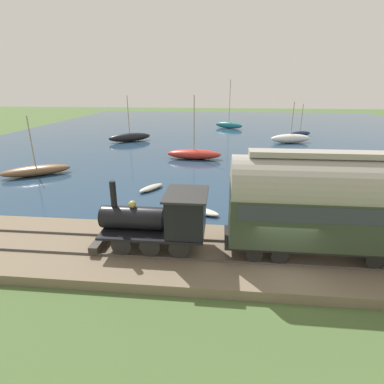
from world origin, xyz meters
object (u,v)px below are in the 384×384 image
at_px(sailboat_black, 130,137).
at_px(sailboat_brown, 36,170).
at_px(steam_locomotive, 164,217).
at_px(passenger_coach, 327,202).
at_px(sailboat_navy, 300,134).
at_px(rowboat_near_shore, 266,202).
at_px(sailboat_white, 290,138).
at_px(rowboat_mid_harbor, 151,188).
at_px(sailboat_red, 194,154).
at_px(rowboat_off_pier, 199,210).
at_px(sailboat_teal, 229,125).

bearing_deg(sailboat_black, sailboat_brown, 134.09).
distance_m(steam_locomotive, passenger_coach, 7.40).
distance_m(sailboat_navy, rowboat_near_shore, 32.34).
bearing_deg(sailboat_black, sailboat_white, -122.24).
distance_m(sailboat_brown, rowboat_mid_harbor, 12.00).
xyz_separation_m(sailboat_brown, rowboat_mid_harbor, (-2.95, -11.63, -0.31)).
bearing_deg(rowboat_near_shore, sailboat_black, -20.68).
height_order(sailboat_black, sailboat_brown, sailboat_black).
xyz_separation_m(sailboat_white, sailboat_red, (-11.29, 13.07, -0.08)).
distance_m(steam_locomotive, rowboat_off_pier, 6.04).
distance_m(sailboat_white, rowboat_mid_harbor, 27.18).
xyz_separation_m(passenger_coach, sailboat_black, (30.94, 18.40, -2.61)).
bearing_deg(sailboat_red, sailboat_brown, 121.62).
height_order(sailboat_black, rowboat_mid_harbor, sailboat_black).
height_order(sailboat_teal, sailboat_navy, sailboat_teal).
bearing_deg(rowboat_mid_harbor, steam_locomotive, 139.29).
bearing_deg(sailboat_brown, sailboat_white, -87.57).
xyz_separation_m(rowboat_off_pier, rowboat_mid_harbor, (4.21, 4.21, 0.01)).
bearing_deg(passenger_coach, sailboat_black, 30.74).
height_order(sailboat_brown, sailboat_navy, sailboat_brown).
distance_m(sailboat_white, rowboat_off_pier, 28.82).
bearing_deg(steam_locomotive, sailboat_red, 1.35).
xyz_separation_m(passenger_coach, sailboat_brown, (12.73, 21.93, -2.76)).
bearing_deg(sailboat_brown, rowboat_near_shore, -137.95).
distance_m(sailboat_black, sailboat_white, 23.69).
bearing_deg(sailboat_brown, sailboat_navy, -82.67).
bearing_deg(sailboat_red, sailboat_black, 48.10).
distance_m(steam_locomotive, sailboat_white, 34.47).
bearing_deg(sailboat_white, rowboat_near_shore, 152.45).
xyz_separation_m(sailboat_brown, sailboat_red, (8.05, -14.12, 0.09)).
bearing_deg(sailboat_red, sailboat_navy, -40.43).
distance_m(sailboat_teal, rowboat_mid_harbor, 37.45).
bearing_deg(sailboat_red, rowboat_off_pier, -171.60).
distance_m(passenger_coach, sailboat_teal, 46.79).
distance_m(sailboat_brown, rowboat_near_shore, 21.17).
bearing_deg(steam_locomotive, sailboat_white, -21.43).
relative_size(sailboat_black, sailboat_red, 0.94).
bearing_deg(sailboat_navy, sailboat_red, 109.49).
xyz_separation_m(passenger_coach, sailboat_red, (20.77, 7.81, -2.67)).
bearing_deg(sailboat_navy, sailboat_black, 77.13).
bearing_deg(sailboat_white, rowboat_off_pier, 144.46).
distance_m(rowboat_off_pier, rowboat_mid_harbor, 5.95).
xyz_separation_m(rowboat_off_pier, rowboat_near_shore, (1.69, -4.61, 0.07)).
xyz_separation_m(passenger_coach, sailboat_white, (32.06, -5.26, -2.59)).
relative_size(sailboat_red, rowboat_off_pier, 2.27).
xyz_separation_m(steam_locomotive, sailboat_teal, (46.59, -3.89, -1.52)).
bearing_deg(sailboat_brown, rowboat_off_pier, -147.31).
height_order(sailboat_teal, rowboat_mid_harbor, sailboat_teal).
height_order(sailboat_brown, sailboat_red, sailboat_red).
relative_size(passenger_coach, sailboat_white, 1.46).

